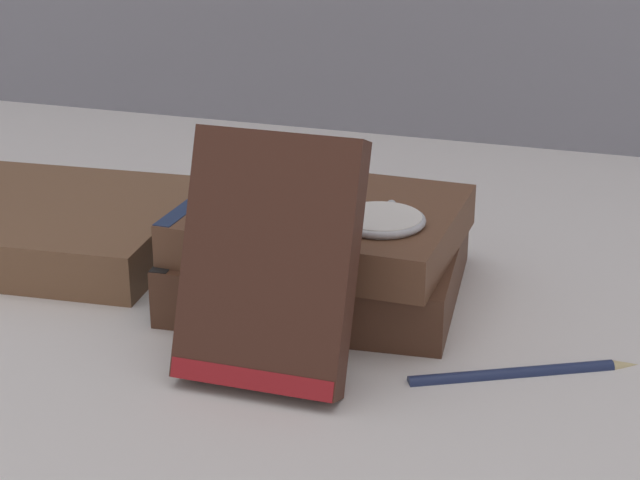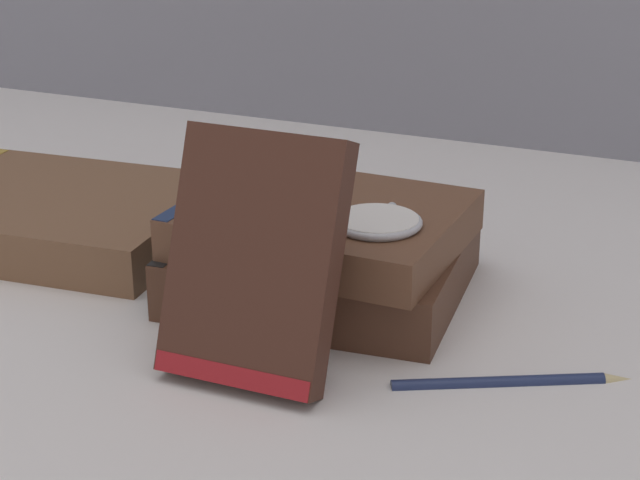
{
  "view_description": "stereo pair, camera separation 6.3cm",
  "coord_description": "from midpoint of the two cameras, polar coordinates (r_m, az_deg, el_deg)",
  "views": [
    {
      "loc": [
        0.23,
        -0.64,
        0.32
      ],
      "look_at": [
        0.03,
        -0.0,
        0.05
      ],
      "focal_mm": 60.0,
      "sensor_mm": 36.0,
      "label": 1
    },
    {
      "loc": [
        0.29,
        -0.62,
        0.32
      ],
      "look_at": [
        0.03,
        -0.0,
        0.05
      ],
      "focal_mm": 60.0,
      "sensor_mm": 36.0,
      "label": 2
    }
  ],
  "objects": [
    {
      "name": "book_side_left",
      "position": [
        0.87,
        -12.11,
        1.31
      ],
      "size": [
        0.24,
        0.19,
        0.04
      ],
      "rotation": [
        0.0,
        0.0,
        0.08
      ],
      "color": "brown",
      "rests_on": "ground_plane"
    },
    {
      "name": "ground_plane",
      "position": [
        0.75,
        0.69,
        -3.09
      ],
      "size": [
        3.0,
        3.0,
        0.0
      ],
      "primitive_type": "plane",
      "color": "silver"
    },
    {
      "name": "reading_glasses",
      "position": [
        0.91,
        0.39,
        1.84
      ],
      "size": [
        0.12,
        0.07,
        0.0
      ],
      "rotation": [
        0.0,
        0.0,
        -0.19
      ],
      "color": "#4C3828",
      "rests_on": "ground_plane"
    },
    {
      "name": "book_leaning_front",
      "position": [
        0.62,
        -0.7,
        -1.52
      ],
      "size": [
        0.1,
        0.07,
        0.15
      ],
      "rotation": [
        -0.37,
        0.0,
        0.0
      ],
      "color": "#422319",
      "rests_on": "ground_plane"
    },
    {
      "name": "book_flat_top",
      "position": [
        0.73,
        2.3,
        0.85
      ],
      "size": [
        0.18,
        0.15,
        0.03
      ],
      "rotation": [
        0.0,
        0.0,
        -0.02
      ],
      "color": "brown",
      "rests_on": "book_flat_bottom"
    },
    {
      "name": "book_flat_bottom",
      "position": [
        0.75,
        2.2,
        -1.35
      ],
      "size": [
        0.2,
        0.18,
        0.04
      ],
      "rotation": [
        0.0,
        0.0,
        0.09
      ],
      "color": "#4C2D1E",
      "rests_on": "ground_plane"
    },
    {
      "name": "pocket_watch",
      "position": [
        0.69,
        5.67,
        0.94
      ],
      "size": [
        0.06,
        0.06,
        0.01
      ],
      "color": "silver",
      "rests_on": "book_flat_top"
    },
    {
      "name": "fountain_pen",
      "position": [
        0.65,
        12.94,
        -7.18
      ],
      "size": [
        0.13,
        0.07,
        0.01
      ],
      "rotation": [
        0.0,
        0.0,
        0.47
      ],
      "color": "#1E284C",
      "rests_on": "ground_plane"
    }
  ]
}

